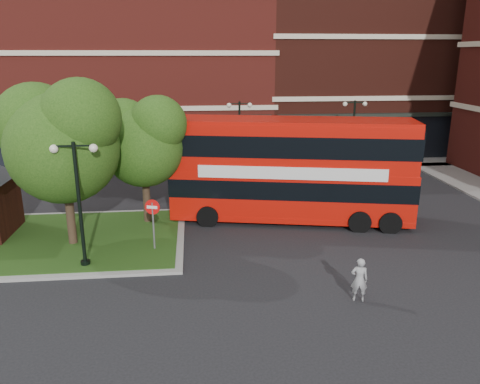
{
  "coord_description": "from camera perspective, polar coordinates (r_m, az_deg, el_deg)",
  "views": [
    {
      "loc": [
        -1.15,
        -17.09,
        8.06
      ],
      "look_at": [
        0.9,
        3.28,
        2.0
      ],
      "focal_mm": 35.0,
      "sensor_mm": 36.0,
      "label": 1
    }
  ],
  "objects": [
    {
      "name": "traffic_island",
      "position": [
        22.68,
        -23.03,
        -5.53
      ],
      "size": [
        12.6,
        7.6,
        0.15
      ],
      "color": "gray",
      "rests_on": "ground"
    },
    {
      "name": "pavement_far",
      "position": [
        34.55,
        -3.71,
        3.06
      ],
      "size": [
        44.0,
        3.0,
        0.12
      ],
      "primitive_type": "cube",
      "color": "slate",
      "rests_on": "ground"
    },
    {
      "name": "lamp_far_right",
      "position": [
        33.91,
        13.62,
        7.15
      ],
      "size": [
        1.72,
        0.36,
        5.0
      ],
      "color": "black",
      "rests_on": "ground"
    },
    {
      "name": "terrace_far_left",
      "position": [
        41.67,
        -15.74,
        14.44
      ],
      "size": [
        26.0,
        12.0,
        14.0
      ],
      "primitive_type": "cube",
      "color": "maroon",
      "rests_on": "ground"
    },
    {
      "name": "car_silver",
      "position": [
        32.45,
        -6.84,
        3.15
      ],
      "size": [
        3.92,
        1.98,
        1.28
      ],
      "primitive_type": "imported",
      "rotation": [
        0.0,
        0.0,
        1.44
      ],
      "color": "#ABACB2",
      "rests_on": "ground"
    },
    {
      "name": "terrace_far_right",
      "position": [
        43.79,
        15.06,
        15.87
      ],
      "size": [
        18.0,
        12.0,
        16.0
      ],
      "primitive_type": "cube",
      "color": "#471911",
      "rests_on": "ground"
    },
    {
      "name": "lamp_far_left",
      "position": [
        32.17,
        -0.07,
        7.13
      ],
      "size": [
        1.72,
        0.36,
        5.0
      ],
      "color": "black",
      "rests_on": "ground"
    },
    {
      "name": "no_entry_sign",
      "position": [
        19.74,
        -10.58,
        -2.76
      ],
      "size": [
        0.63,
        0.23,
        2.31
      ],
      "rotation": [
        0.0,
        0.0,
        -0.29
      ],
      "color": "slate",
      "rests_on": "ground"
    },
    {
      "name": "bus",
      "position": [
        23.01,
        6.28,
        3.5
      ],
      "size": [
        11.97,
        4.97,
        4.46
      ],
      "rotation": [
        0.0,
        0.0,
        -0.2
      ],
      "color": "#BD1007",
      "rests_on": "ground"
    },
    {
      "name": "woman",
      "position": [
        16.48,
        14.34,
        -10.31
      ],
      "size": [
        0.64,
        0.5,
        1.55
      ],
      "primitive_type": "imported",
      "rotation": [
        0.0,
        0.0,
        2.89
      ],
      "color": "gray",
      "rests_on": "ground"
    },
    {
      "name": "tree_island_east",
      "position": [
        22.61,
        -11.92,
        6.41
      ],
      "size": [
        4.46,
        3.9,
        6.29
      ],
      "color": "#2D2116",
      "rests_on": "ground"
    },
    {
      "name": "car_white",
      "position": [
        34.57,
        5.81,
        4.22
      ],
      "size": [
        4.82,
        2.18,
        1.53
      ],
      "primitive_type": "imported",
      "rotation": [
        0.0,
        0.0,
        1.69
      ],
      "color": "white",
      "rests_on": "ground"
    },
    {
      "name": "tree_island_west",
      "position": [
        20.66,
        -21.09,
        6.3
      ],
      "size": [
        5.4,
        4.71,
        7.21
      ],
      "color": "#2D2116",
      "rests_on": "ground"
    },
    {
      "name": "ground",
      "position": [
        18.93,
        -1.75,
        -8.72
      ],
      "size": [
        120.0,
        120.0,
        0.0
      ],
      "primitive_type": "plane",
      "color": "black",
      "rests_on": "ground"
    },
    {
      "name": "lamp_island",
      "position": [
        18.58,
        -19.05,
        -0.8
      ],
      "size": [
        1.72,
        0.36,
        5.0
      ],
      "color": "black",
      "rests_on": "ground"
    }
  ]
}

